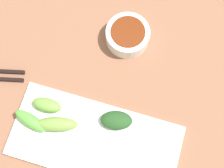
# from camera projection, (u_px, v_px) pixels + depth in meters

# --- Properties ---
(tabletop) EXTENTS (2.10, 2.10, 0.02)m
(tabletop) POSITION_uv_depth(u_px,v_px,m) (108.00, 90.00, 0.75)
(tabletop) COLOR #8C5C44
(tabletop) RESTS_ON ground
(sauce_bowl) EXTENTS (0.10, 0.10, 0.04)m
(sauce_bowl) POSITION_uv_depth(u_px,v_px,m) (128.00, 35.00, 0.75)
(sauce_bowl) COLOR white
(sauce_bowl) RESTS_ON tabletop
(serving_plate) EXTENTS (0.16, 0.36, 0.01)m
(serving_plate) POSITION_uv_depth(u_px,v_px,m) (95.00, 140.00, 0.70)
(serving_plate) COLOR white
(serving_plate) RESTS_ON tabletop
(broccoli_leafy_0) EXTENTS (0.06, 0.08, 0.02)m
(broccoli_leafy_0) POSITION_uv_depth(u_px,v_px,m) (116.00, 120.00, 0.69)
(broccoli_leafy_0) COLOR #244D22
(broccoli_leafy_0) RESTS_ON serving_plate
(broccoli_stalk_1) EXTENTS (0.05, 0.10, 0.03)m
(broccoli_stalk_1) POSITION_uv_depth(u_px,v_px,m) (57.00, 124.00, 0.69)
(broccoli_stalk_1) COLOR #78A446
(broccoli_stalk_1) RESTS_ON serving_plate
(broccoli_stalk_2) EXTENTS (0.03, 0.06, 0.02)m
(broccoli_stalk_2) POSITION_uv_depth(u_px,v_px,m) (47.00, 105.00, 0.70)
(broccoli_stalk_2) COLOR #70A444
(broccoli_stalk_2) RESTS_ON serving_plate
(broccoli_stalk_3) EXTENTS (0.05, 0.08, 0.03)m
(broccoli_stalk_3) POSITION_uv_depth(u_px,v_px,m) (31.00, 121.00, 0.69)
(broccoli_stalk_3) COLOR #5DBB43
(broccoli_stalk_3) RESTS_ON serving_plate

